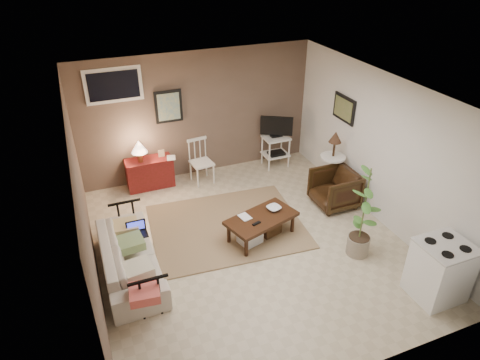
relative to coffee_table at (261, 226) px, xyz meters
name	(u,v)px	position (x,y,z in m)	size (l,w,h in m)	color
floor	(249,243)	(-0.22, -0.05, -0.23)	(5.00, 5.00, 0.00)	#C1B293
art_back	(169,107)	(-0.77, 2.42, 1.22)	(0.50, 0.03, 0.60)	black
art_right	(344,109)	(2.01, 1.00, 1.29)	(0.03, 0.60, 0.45)	black
window	(114,85)	(-1.67, 2.42, 1.72)	(0.96, 0.03, 0.60)	white
rug	(227,226)	(-0.40, 0.47, -0.22)	(2.41, 1.93, 0.02)	#967F57
coffee_table	(261,226)	(0.00, 0.00, 0.00)	(1.22, 0.86, 0.42)	#34170E
sofa	(129,252)	(-2.02, -0.04, 0.13)	(1.85, 0.54, 0.72)	beige
sofa_pillows	(134,256)	(-1.97, -0.26, 0.21)	(0.36, 1.76, 0.12)	beige
sofa_end_rails	(137,253)	(-1.91, -0.04, 0.08)	(0.50, 1.85, 0.62)	black
laptop	(137,230)	(-1.84, 0.28, 0.24)	(0.28, 0.21, 0.19)	black
red_console	(149,170)	(-1.29, 2.22, 0.11)	(0.85, 0.38, 0.98)	maroon
spindle_chair	(201,163)	(-0.32, 2.03, 0.17)	(0.43, 0.43, 0.85)	white
tv_stand	(276,140)	(1.27, 2.10, 0.33)	(0.57, 0.41, 1.07)	white
side_table	(333,155)	(1.77, 0.81, 0.51)	(0.45, 0.45, 1.20)	white
armchair	(335,187)	(1.57, 0.38, 0.13)	(0.69, 0.65, 0.72)	black
potted_plant	(364,210)	(1.19, -0.88, 0.55)	(0.37, 0.37, 1.47)	#9E947E
stove	(440,270)	(1.63, -1.96, 0.18)	(0.64, 0.59, 0.84)	white
bowl	(274,204)	(0.27, 0.11, 0.27)	(0.21, 0.05, 0.21)	#34170E
book_table	(241,213)	(-0.31, 0.07, 0.27)	(0.15, 0.02, 0.21)	#34170E
book_console	(166,154)	(-0.95, 2.12, 0.44)	(0.15, 0.02, 0.21)	#34170E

